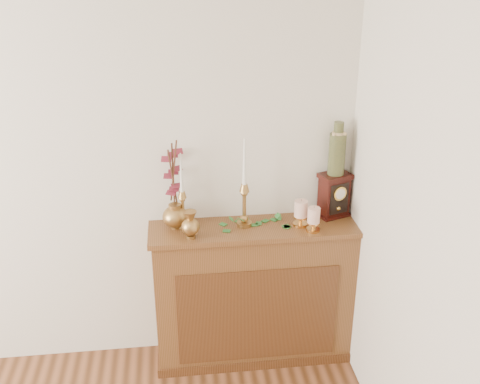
{
  "coord_description": "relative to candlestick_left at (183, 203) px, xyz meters",
  "views": [
    {
      "loc": [
        0.96,
        -0.79,
        2.44
      ],
      "look_at": [
        1.31,
        2.05,
        1.18
      ],
      "focal_mm": 42.0,
      "sensor_mm": 36.0,
      "label": 1
    }
  ],
  "objects": [
    {
      "name": "pillar_candle_right",
      "position": [
        0.74,
        -0.14,
        -0.07
      ],
      "size": [
        0.08,
        0.08,
        0.16
      ],
      "rotation": [
        0.0,
        0.0,
        0.06
      ],
      "color": "#DFA14E",
      "rests_on": "console_shelf"
    },
    {
      "name": "ceramic_vase",
      "position": [
        0.9,
        0.04,
        0.26
      ],
      "size": [
        0.1,
        0.1,
        0.32
      ],
      "rotation": [
        0.0,
        0.0,
        0.33
      ],
      "color": "#162D22",
      "rests_on": "mantel_clock"
    },
    {
      "name": "pillar_candle_left",
      "position": [
        0.68,
        -0.07,
        -0.06
      ],
      "size": [
        0.09,
        0.09,
        0.17
      ],
      "rotation": [
        0.0,
        0.0,
        0.08
      ],
      "color": "#DFA14E",
      "rests_on": "console_shelf"
    },
    {
      "name": "ginger_jar",
      "position": [
        -0.05,
        0.04,
        0.1
      ],
      "size": [
        0.23,
        0.24,
        0.55
      ],
      "rotation": [
        0.0,
        0.0,
        -0.06
      ],
      "color": "#A47841",
      "rests_on": "console_shelf"
    },
    {
      "name": "bud_vase",
      "position": [
        0.04,
        -0.14,
        -0.07
      ],
      "size": [
        0.1,
        0.1,
        0.17
      ],
      "rotation": [
        0.0,
        0.0,
        -0.07
      ],
      "color": "#A47841",
      "rests_on": "console_shelf"
    },
    {
      "name": "candlestick_center",
      "position": [
        0.35,
        -0.03,
        0.03
      ],
      "size": [
        0.09,
        0.09,
        0.53
      ],
      "rotation": [
        0.0,
        0.0,
        -0.12
      ],
      "color": "#A47841",
      "rests_on": "console_shelf"
    },
    {
      "name": "mantel_clock",
      "position": [
        0.91,
        0.04,
        -0.02
      ],
      "size": [
        0.21,
        0.18,
        0.27
      ],
      "rotation": [
        0.0,
        0.0,
        0.33
      ],
      "color": "black",
      "rests_on": "console_shelf"
    },
    {
      "name": "console_shelf",
      "position": [
        0.41,
        -0.05,
        -0.64
      ],
      "size": [
        1.24,
        0.34,
        0.93
      ],
      "color": "brown",
      "rests_on": "ground"
    },
    {
      "name": "candlestick_left",
      "position": [
        0.0,
        0.0,
        0.0
      ],
      "size": [
        0.08,
        0.08,
        0.46
      ],
      "rotation": [
        0.0,
        0.0,
        0.0
      ],
      "color": "#A47841",
      "rests_on": "console_shelf"
    },
    {
      "name": "ivy_garland",
      "position": [
        0.42,
        -0.03,
        -0.14
      ],
      "size": [
        0.41,
        0.17,
        0.07
      ],
      "rotation": [
        0.0,
        0.0,
        -0.21
      ],
      "color": "#286929",
      "rests_on": "console_shelf"
    }
  ]
}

